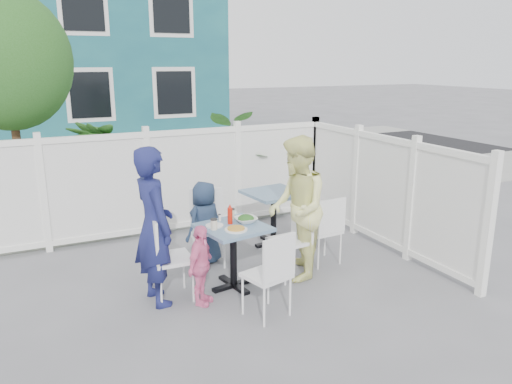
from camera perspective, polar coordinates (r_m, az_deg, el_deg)
name	(u,v)px	position (r m, az deg, el deg)	size (l,w,h in m)	color
ground	(196,304)	(5.67, -6.82, -12.61)	(80.00, 80.00, 0.00)	slate
near_sidewalk	(126,212)	(9.11, -14.62, -2.25)	(24.00, 2.60, 0.01)	gray
street	(95,172)	(12.66, -17.94, 2.24)	(24.00, 5.00, 0.01)	black
far_sidewalk	(79,151)	(15.69, -19.55, 4.43)	(24.00, 1.60, 0.01)	gray
building	(43,48)	(18.82, -23.15, 14.89)	(11.00, 6.00, 6.00)	#185463
fence_back	(149,186)	(7.60, -12.18, 0.63)	(5.86, 0.08, 1.60)	white
fence_right	(382,193)	(7.30, 14.19, -0.09)	(0.08, 3.66, 1.60)	white
tree	(7,61)	(8.09, -26.58, 13.22)	(1.80, 1.62, 3.59)	#382316
potted_shrub_a	(103,175)	(8.16, -17.09, 1.86)	(0.97, 0.97, 1.73)	#1F5018
potted_shrub_b	(244,164)	(8.72, -1.42, 3.19)	(1.53, 1.32, 1.70)	#1F5018
main_table	(233,240)	(5.81, -2.62, -5.49)	(0.83, 0.83, 0.76)	#3E577E
spare_table	(274,204)	(7.16, 2.03, -1.35)	(0.83, 0.83, 0.79)	#3E577E
chair_left	(164,252)	(5.60, -10.47, -6.73)	(0.44, 0.46, 0.98)	white
chair_right	(295,233)	(6.15, 4.44, -4.68)	(0.46, 0.47, 0.96)	white
chair_back	(207,221)	(6.57, -5.57, -3.28)	(0.55, 0.54, 0.98)	white
chair_near	(272,270)	(5.14, 1.81, -8.87)	(0.51, 0.50, 0.93)	white
chair_spare	(326,226)	(6.52, 8.03, -3.85)	(0.44, 0.43, 0.91)	white
man	(154,226)	(5.49, -11.57, -3.86)	(0.64, 0.42, 1.75)	navy
woman	(297,208)	(6.03, 4.67, -1.87)	(0.85, 0.66, 1.75)	#F6F847
boy	(205,223)	(6.52, -5.86, -3.57)	(0.54, 0.35, 1.11)	#1F304B
toddler	(201,265)	(5.49, -6.34, -8.34)	(0.53, 0.22, 0.91)	pink
plate_main	(236,230)	(5.60, -2.30, -4.32)	(0.26, 0.26, 0.02)	white
plate_side	(214,226)	(5.76, -4.77, -3.84)	(0.21, 0.21, 0.01)	white
salad_bowl	(246,220)	(5.86, -1.16, -3.21)	(0.26, 0.26, 0.06)	white
coffee_cup_a	(214,225)	(5.63, -4.82, -3.74)	(0.08, 0.08, 0.11)	beige
coffee_cup_b	(231,214)	(5.98, -2.85, -2.56)	(0.08, 0.08, 0.12)	beige
ketchup_bottle	(230,216)	(5.80, -2.99, -2.75)	(0.06, 0.06, 0.19)	red
salt_shaker	(220,218)	(5.93, -4.15, -3.01)	(0.03, 0.03, 0.07)	white
pepper_shaker	(220,217)	(5.97, -4.19, -2.86)	(0.03, 0.03, 0.07)	black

